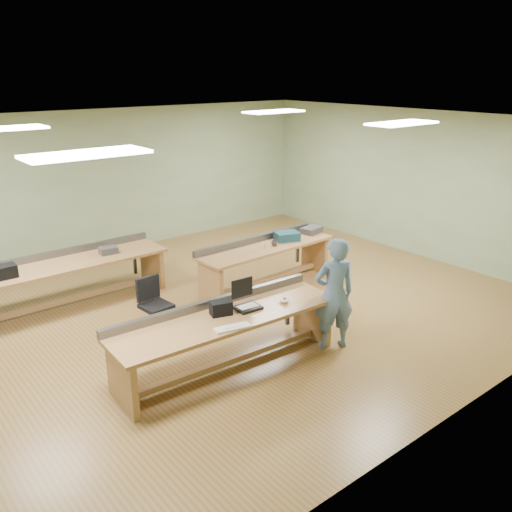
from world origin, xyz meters
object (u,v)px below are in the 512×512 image
Objects in this scene: camera_bag at (221,308)px; drinks_can at (264,246)px; workbench_mid at (265,256)px; mug at (274,243)px; workbench_front at (226,328)px; laptop_base at (248,308)px; workbench_back at (70,272)px; parts_bin_grey at (312,230)px; parts_bin_teal at (287,236)px; person at (334,294)px; task_chair at (155,313)px.

camera_bag reaches higher than drinks_can.
mug is (0.12, -0.10, 0.24)m from workbench_mid.
workbench_front is 9.65× the size of laptop_base.
camera_bag is 2.73m from drinks_can.
workbench_front is 0.99× the size of workbench_back.
workbench_back is 7.72× the size of parts_bin_grey.
parts_bin_grey is at bearing 35.62° from laptop_base.
workbench_front is 28.12× the size of mug.
workbench_front is at bearing -179.91° from laptop_base.
camera_bag reaches higher than laptop_base.
workbench_mid is at bearing -178.67° from parts_bin_teal.
person is 15.18× the size of drinks_can.
workbench_back is 1.94m from task_chair.
mug is at bearing -171.66° from parts_bin_grey.
task_chair is at bearing 115.64° from camera_bag.
laptop_base is 0.39m from camera_bag.
workbench_back is 4.50m from parts_bin_grey.
parts_bin_teal is (3.60, -1.39, 0.26)m from workbench_back.
workbench_front is 1.96× the size of person.
parts_bin_grey reaches higher than workbench_back.
person is 1.24m from laptop_base.
task_chair is at bearing -73.40° from workbench_back.
camera_bag is at bearing -76.97° from workbench_back.
workbench_mid is at bearing -24.96° from workbench_back.
parts_bin_teal is (2.82, 1.86, -0.02)m from camera_bag.
parts_bin_grey is at bearing 8.34° from mug.
drinks_can is (-1.37, -0.20, -0.00)m from parts_bin_grey.
laptop_base is (-1.92, -1.93, 0.21)m from workbench_mid.
person is 2.46m from mug.
person reaches higher than parts_bin_teal.
workbench_mid is at bearing -84.91° from person.
person is 5.95× the size of camera_bag.
workbench_back is 11.83× the size of camera_bag.
workbench_mid is 6.57× the size of parts_bin_grey.
task_chair reaches higher than laptop_base.
workbench_back reaches higher than task_chair.
laptop_base is (-1.15, 0.47, -0.04)m from person.
person is 4.93× the size of laptop_base.
workbench_back is 1.99× the size of person.
mug is 1.06× the size of drinks_can.
parts_bin_teal reaches higher than parts_bin_grey.
workbench_front is 1.16× the size of workbench_mid.
camera_bag is at bearing 119.17° from workbench_front.
workbench_back is at bearing 152.09° from drinks_can.
workbench_front is at bearing -140.00° from drinks_can.
camera_bag reaches higher than mug.
workbench_mid and workbench_back have the same top height.
workbench_mid is at bearing 42.82° from workbench_front.
mug is at bearing -163.92° from parts_bin_teal.
camera_bag reaches higher than parts_bin_grey.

